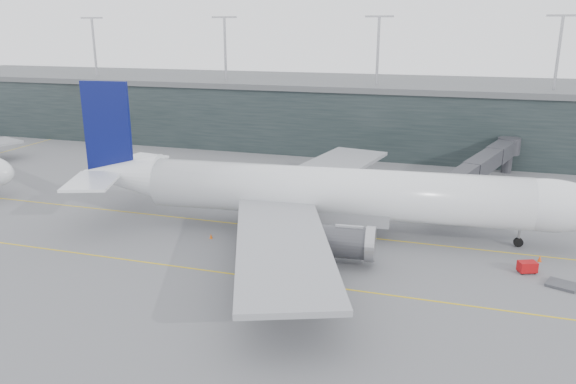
% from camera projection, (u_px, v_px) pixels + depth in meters
% --- Properties ---
extents(ground, '(320.00, 320.00, 0.00)m').
position_uv_depth(ground, '(289.00, 219.00, 82.31)').
color(ground, '#58585C').
rests_on(ground, ground).
extents(taxiline_a, '(160.00, 0.25, 0.02)m').
position_uv_depth(taxiline_a, '(280.00, 228.00, 78.64)').
color(taxiline_a, gold).
rests_on(taxiline_a, ground).
extents(taxiline_b, '(160.00, 0.25, 0.02)m').
position_uv_depth(taxiline_b, '(237.00, 275.00, 63.98)').
color(taxiline_b, gold).
rests_on(taxiline_b, ground).
extents(taxiline_lead_main, '(0.25, 60.00, 0.02)m').
position_uv_depth(taxiline_lead_main, '(349.00, 186.00, 99.22)').
color(taxiline_lead_main, gold).
rests_on(taxiline_lead_main, ground).
extents(terminal, '(240.00, 36.00, 29.00)m').
position_uv_depth(terminal, '(360.00, 112.00, 133.29)').
color(terminal, black).
rests_on(terminal, ground).
extents(main_aircraft, '(71.13, 66.60, 19.94)m').
position_uv_depth(main_aircraft, '(330.00, 193.00, 75.51)').
color(main_aircraft, silver).
rests_on(main_aircraft, ground).
extents(jet_bridge, '(16.14, 44.06, 6.82)m').
position_uv_depth(jet_bridge, '(474.00, 161.00, 95.58)').
color(jet_bridge, '#2D2D32').
rests_on(jet_bridge, ground).
extents(gse_cart, '(2.34, 1.94, 1.36)m').
position_uv_depth(gse_cart, '(527.00, 267.00, 64.26)').
color(gse_cart, '#A20B0E').
rests_on(gse_cart, ground).
extents(baggage_dolly, '(3.71, 3.36, 0.30)m').
position_uv_depth(baggage_dolly, '(562.00, 285.00, 61.07)').
color(baggage_dolly, '#3A3B40').
rests_on(baggage_dolly, ground).
extents(uld_a, '(2.07, 1.70, 1.80)m').
position_uv_depth(uld_a, '(288.00, 191.00, 93.20)').
color(uld_a, '#3C3C41').
rests_on(uld_a, ground).
extents(uld_b, '(2.65, 2.36, 2.02)m').
position_uv_depth(uld_b, '(297.00, 191.00, 92.52)').
color(uld_b, '#3C3C41').
rests_on(uld_b, ground).
extents(uld_c, '(2.47, 2.25, 1.84)m').
position_uv_depth(uld_c, '(310.00, 194.00, 91.51)').
color(uld_c, '#3C3C41').
rests_on(uld_c, ground).
extents(cone_nose, '(0.50, 0.50, 0.79)m').
position_uv_depth(cone_nose, '(540.00, 258.00, 67.43)').
color(cone_nose, '#D9450C').
rests_on(cone_nose, ground).
extents(cone_wing_stbd, '(0.49, 0.49, 0.77)m').
position_uv_depth(cone_wing_stbd, '(300.00, 277.00, 62.58)').
color(cone_wing_stbd, '#F05E0D').
rests_on(cone_wing_stbd, ground).
extents(cone_wing_port, '(0.43, 0.43, 0.69)m').
position_uv_depth(cone_wing_port, '(370.00, 202.00, 89.40)').
color(cone_wing_port, '#F9610D').
rests_on(cone_wing_port, ground).
extents(cone_tail, '(0.42, 0.42, 0.67)m').
position_uv_depth(cone_tail, '(211.00, 236.00, 74.79)').
color(cone_tail, orange).
rests_on(cone_tail, ground).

